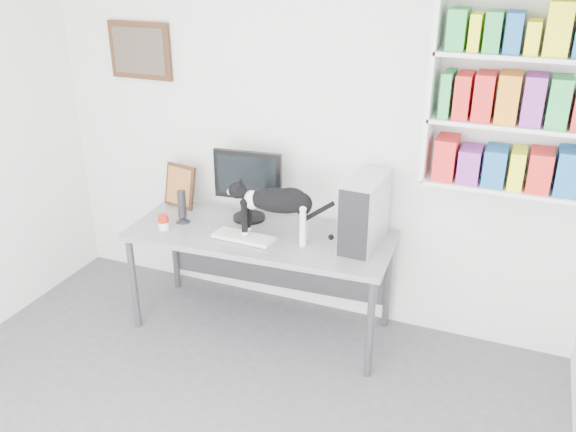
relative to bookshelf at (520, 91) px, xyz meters
The scene contains 11 objects.
room 2.37m from the bookshelf, 127.12° to the right, with size 4.01×4.01×2.70m.
bookshelf is the anchor object (origin of this frame).
wall_art 2.70m from the bookshelf, behind, with size 0.52×0.04×0.42m, color #4C2B18.
desk 2.15m from the bookshelf, 169.48° to the right, with size 1.85×0.72×0.77m, color gray.
monitor 1.91m from the bookshelf, behind, with size 0.50×0.24×0.53m, color black.
keyboard 1.98m from the bookshelf, 165.66° to the right, with size 0.43×0.16×0.03m, color beige.
pc_tower 1.20m from the bookshelf, 168.24° to the right, with size 0.21×0.47×0.47m, color #B5B5BA.
speaker 2.38m from the bookshelf, behind, with size 0.11×0.11×0.25m, color black.
leaning_print 2.50m from the bookshelf, behind, with size 0.27×0.11×0.34m, color #4C2B18.
soup_can 2.49m from the bookshelf, 167.72° to the right, with size 0.07×0.07×0.11m, color #B61D0F.
cat 1.69m from the bookshelf, 165.98° to the right, with size 0.65×0.17×0.40m, color black, non-canonical shape.
Camera 1 is at (1.47, -1.93, 2.64)m, focal length 38.00 mm.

